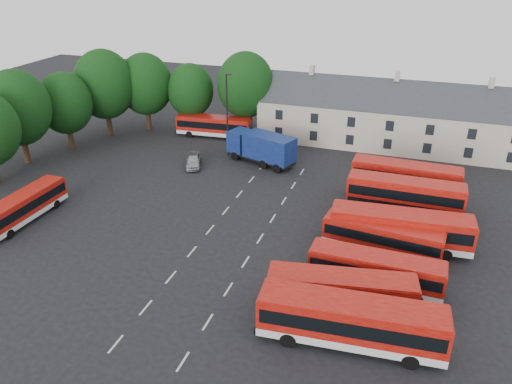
% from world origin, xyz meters
% --- Properties ---
extents(ground, '(140.00, 140.00, 0.00)m').
position_xyz_m(ground, '(0.00, 0.00, 0.00)').
color(ground, black).
rests_on(ground, ground).
extents(lane_markings, '(5.15, 33.80, 0.01)m').
position_xyz_m(lane_markings, '(2.50, 2.00, 0.01)').
color(lane_markings, beige).
rests_on(lane_markings, ground).
extents(treeline, '(29.92, 32.59, 12.01)m').
position_xyz_m(treeline, '(-20.74, 19.36, 6.68)').
color(treeline, black).
rests_on(treeline, ground).
extents(terrace_houses, '(35.70, 7.13, 10.06)m').
position_xyz_m(terrace_houses, '(14.00, 30.00, 3.86)').
color(terrace_houses, beige).
rests_on(terrace_houses, ground).
extents(bus_row_a, '(12.41, 3.72, 3.46)m').
position_xyz_m(bus_row_a, '(14.87, -8.95, 2.08)').
color(bus_row_a, silver).
rests_on(bus_row_a, ground).
extents(bus_row_b, '(10.91, 4.22, 3.01)m').
position_xyz_m(bus_row_b, '(13.67, -5.61, 1.81)').
color(bus_row_b, silver).
rests_on(bus_row_b, ground).
extents(bus_row_c, '(10.32, 2.67, 2.90)m').
position_xyz_m(bus_row_c, '(15.73, -2.04, 1.74)').
color(bus_row_c, silver).
rests_on(bus_row_c, ground).
extents(bus_row_d, '(10.32, 3.41, 2.86)m').
position_xyz_m(bus_row_d, '(15.72, 3.12, 1.72)').
color(bus_row_d, silver).
rests_on(bus_row_d, ground).
extents(bus_row_e, '(12.27, 3.69, 3.42)m').
position_xyz_m(bus_row_e, '(17.09, 4.60, 2.06)').
color(bus_row_e, silver).
rests_on(bus_row_e, ground).
extents(bus_dd_south, '(10.79, 2.56, 4.42)m').
position_xyz_m(bus_dd_south, '(17.02, 9.42, 2.52)').
color(bus_dd_south, silver).
rests_on(bus_dd_south, ground).
extents(bus_dd_north, '(10.88, 2.91, 4.43)m').
position_xyz_m(bus_dd_north, '(16.84, 13.48, 2.52)').
color(bus_dd_north, silver).
rests_on(bus_dd_north, ground).
extents(bus_west, '(2.47, 9.86, 2.77)m').
position_xyz_m(bus_west, '(-17.72, -2.10, 1.67)').
color(bus_west, silver).
rests_on(bus_west, ground).
extents(bus_north, '(10.65, 3.19, 2.97)m').
position_xyz_m(bus_north, '(-9.64, 25.97, 1.78)').
color(bus_north, silver).
rests_on(bus_north, ground).
extents(box_truck, '(9.22, 5.46, 3.85)m').
position_xyz_m(box_truck, '(-0.38, 19.02, 2.17)').
color(box_truck, black).
rests_on(box_truck, ground).
extents(silver_car, '(3.38, 4.80, 1.52)m').
position_xyz_m(silver_car, '(-7.98, 15.46, 0.76)').
color(silver_car, '#A4A6AB').
rests_on(silver_car, ground).
extents(lamppost, '(0.73, 0.38, 10.48)m').
position_xyz_m(lamppost, '(-5.29, 20.26, 5.59)').
color(lamppost, black).
rests_on(lamppost, ground).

